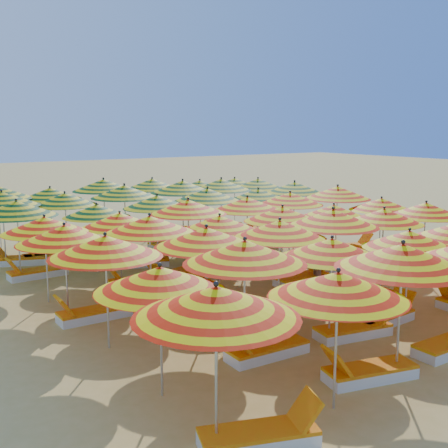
{
  "coord_description": "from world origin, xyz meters",
  "views": [
    {
      "loc": [
        -9.21,
        -13.29,
        4.49
      ],
      "look_at": [
        0.0,
        0.5,
        1.6
      ],
      "focal_mm": 45.0,
      "sensor_mm": 36.0,
      "label": 1
    }
  ],
  "objects_px": {
    "umbrella_26": "(188,207)",
    "umbrella_32": "(157,202)",
    "lounger_9": "(173,297)",
    "lounger_19": "(222,250)",
    "beachgoer_b": "(320,261)",
    "umbrella_13": "(206,237)",
    "umbrella_27": "(247,204)",
    "umbrella_14": "(280,229)",
    "umbrella_30": "(17,209)",
    "umbrella_24": "(45,225)",
    "umbrella_36": "(2,199)",
    "umbrella_45": "(152,184)",
    "lounger_20": "(282,240)",
    "lounger_25": "(247,232)",
    "umbrella_7": "(245,252)",
    "umbrella_21": "(282,214)",
    "umbrella_31": "(97,211)",
    "umbrella_12": "(105,246)",
    "lounger_15": "(228,265)",
    "umbrella_23": "(381,204)",
    "umbrella_2": "(402,257)",
    "umbrella_8": "(332,248)",
    "umbrella_46": "(200,185)",
    "umbrella_38": "(124,192)",
    "lounger_24": "(234,235)",
    "umbrella_44": "(104,185)",
    "lounger_4": "(265,350)",
    "umbrella_22": "(334,211)",
    "lounger_23": "(172,243)",
    "lounger_13": "(138,281)",
    "lounger_8": "(93,313)",
    "lounger_5": "(355,330)",
    "umbrella_29": "(337,193)",
    "lounger_14": "(173,276)",
    "umbrella_41": "(258,184)",
    "umbrella_0": "(216,302)",
    "umbrella_34": "(258,195)",
    "umbrella_35": "(294,188)",
    "umbrella_37": "(65,199)",
    "lounger_6": "(384,317)",
    "umbrella_28": "(290,199)",
    "umbrella_25": "(120,220)",
    "lounger_26": "(191,229)",
    "lounger_10": "(303,278)",
    "lounger_22": "(48,256)",
    "umbrella_39": "(183,187)",
    "lounger_17": "(36,273)",
    "umbrella_9": "(409,239)",
    "lounger_12": "(363,259)",
    "umbrella_43": "(50,194)"
  },
  "relations": [
    {
      "from": "umbrella_23",
      "to": "lounger_9",
      "type": "distance_m",
      "value": 8.05
    },
    {
      "from": "umbrella_8",
      "to": "umbrella_46",
      "type": "height_order",
      "value": "umbrella_46"
    },
    {
      "from": "umbrella_21",
      "to": "umbrella_31",
      "type": "distance_m",
      "value": 5.73
    },
    {
      "from": "umbrella_13",
      "to": "umbrella_27",
      "type": "xyz_separation_m",
      "value": [
        4.07,
        4.08,
        -0.05
      ]
    },
    {
      "from": "umbrella_36",
      "to": "lounger_26",
      "type": "xyz_separation_m",
      "value": [
        8.02,
        1.81,
        -2.06
      ]
    },
    {
      "from": "umbrella_28",
      "to": "umbrella_25",
      "type": "bearing_deg",
      "value": -177.76
    },
    {
      "from": "umbrella_36",
      "to": "lounger_8",
      "type": "xyz_separation_m",
      "value": [
        0.5,
        -6.42,
        -2.06
      ]
    },
    {
      "from": "umbrella_43",
      "to": "lounger_12",
      "type": "bearing_deg",
      "value": -44.84
    },
    {
      "from": "lounger_10",
      "to": "lounger_25",
      "type": "xyz_separation_m",
      "value": [
        2.92,
        6.75,
        0.0
      ]
    },
    {
      "from": "lounger_20",
      "to": "umbrella_21",
      "type": "bearing_deg",
      "value": 60.89
    },
    {
      "from": "umbrella_35",
      "to": "umbrella_41",
      "type": "xyz_separation_m",
      "value": [
        -0.19,
        2.1,
        -0.02
      ]
    },
    {
      "from": "umbrella_46",
      "to": "lounger_13",
      "type": "xyz_separation_m",
      "value": [
        -5.96,
        -6.37,
        -1.85
      ]
    },
    {
      "from": "lounger_13",
      "to": "lounger_14",
      "type": "relative_size",
      "value": 0.97
    },
    {
      "from": "umbrella_23",
      "to": "lounger_17",
      "type": "distance_m",
      "value": 11.18
    },
    {
      "from": "umbrella_0",
      "to": "umbrella_7",
      "type": "relative_size",
      "value": 0.97
    },
    {
      "from": "umbrella_26",
      "to": "beachgoer_b",
      "type": "height_order",
      "value": "umbrella_26"
    },
    {
      "from": "umbrella_22",
      "to": "lounger_23",
      "type": "height_order",
      "value": "umbrella_22"
    },
    {
      "from": "umbrella_37",
      "to": "lounger_14",
      "type": "relative_size",
      "value": 1.46
    },
    {
      "from": "umbrella_44",
      "to": "lounger_4",
      "type": "bearing_deg",
      "value": -97.7
    },
    {
      "from": "umbrella_34",
      "to": "umbrella_8",
      "type": "bearing_deg",
      "value": -117.37
    },
    {
      "from": "umbrella_46",
      "to": "lounger_24",
      "type": "relative_size",
      "value": 1.49
    },
    {
      "from": "umbrella_21",
      "to": "umbrella_38",
      "type": "xyz_separation_m",
      "value": [
        -2.02,
        6.29,
        0.17
      ]
    },
    {
      "from": "umbrella_36",
      "to": "umbrella_41",
      "type": "relative_size",
      "value": 1.03
    },
    {
      "from": "umbrella_12",
      "to": "umbrella_36",
      "type": "distance_m",
      "value": 8.26
    },
    {
      "from": "lounger_5",
      "to": "lounger_22",
      "type": "height_order",
      "value": "same"
    },
    {
      "from": "lounger_19",
      "to": "umbrella_39",
      "type": "bearing_deg",
      "value": 91.76
    },
    {
      "from": "lounger_9",
      "to": "lounger_19",
      "type": "height_order",
      "value": "same"
    },
    {
      "from": "umbrella_2",
      "to": "lounger_14",
      "type": "height_order",
      "value": "umbrella_2"
    },
    {
      "from": "umbrella_14",
      "to": "umbrella_30",
      "type": "distance_m",
      "value": 7.81
    },
    {
      "from": "umbrella_25",
      "to": "lounger_19",
      "type": "relative_size",
      "value": 1.23
    },
    {
      "from": "lounger_15",
      "to": "lounger_9",
      "type": "bearing_deg",
      "value": 38.38
    },
    {
      "from": "lounger_9",
      "to": "lounger_6",
      "type": "bearing_deg",
      "value": -59.43
    },
    {
      "from": "lounger_25",
      "to": "umbrella_7",
      "type": "bearing_deg",
      "value": 34.56
    },
    {
      "from": "umbrella_29",
      "to": "lounger_23",
      "type": "distance_m",
      "value": 6.4
    },
    {
      "from": "umbrella_9",
      "to": "lounger_12",
      "type": "relative_size",
      "value": 1.41
    },
    {
      "from": "umbrella_43",
      "to": "lounger_22",
      "type": "height_order",
      "value": "umbrella_43"
    },
    {
      "from": "lounger_15",
      "to": "umbrella_23",
      "type": "bearing_deg",
      "value": 162.36
    },
    {
      "from": "umbrella_24",
      "to": "umbrella_36",
      "type": "relative_size",
      "value": 0.96
    },
    {
      "from": "umbrella_45",
      "to": "lounger_20",
      "type": "xyz_separation_m",
      "value": [
        3.49,
        -4.14,
        -2.01
      ]
    },
    {
      "from": "umbrella_26",
      "to": "umbrella_32",
      "type": "relative_size",
      "value": 1.13
    },
    {
      "from": "umbrella_24",
      "to": "umbrella_31",
      "type": "relative_size",
      "value": 1.02
    },
    {
      "from": "umbrella_27",
      "to": "umbrella_45",
      "type": "bearing_deg",
      "value": 90.64
    },
    {
      "from": "umbrella_0",
      "to": "umbrella_32",
      "type": "height_order",
      "value": "umbrella_0"
    },
    {
      "from": "lounger_5",
      "to": "umbrella_24",
      "type": "bearing_deg",
      "value": 138.77
    },
    {
      "from": "umbrella_25",
      "to": "umbrella_41",
      "type": "height_order",
      "value": "umbrella_41"
    },
    {
      "from": "umbrella_29",
      "to": "lounger_20",
      "type": "xyz_separation_m",
      "value": [
        -0.5,
        2.4,
        -2.04
      ]
    },
    {
      "from": "umbrella_12",
      "to": "lounger_9",
      "type": "distance_m",
      "value": 3.78
    },
    {
      "from": "umbrella_45",
      "to": "lounger_25",
      "type": "relative_size",
      "value": 1.38
    },
    {
      "from": "lounger_23",
      "to": "lounger_26",
      "type": "height_order",
      "value": "same"
    },
    {
      "from": "umbrella_2",
      "to": "lounger_20",
      "type": "distance_m",
      "value": 11.94
    }
  ]
}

